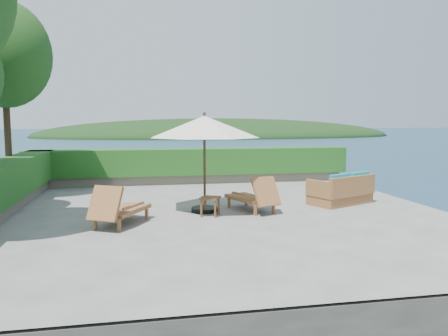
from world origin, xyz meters
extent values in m
plane|color=gray|center=(0.00, 0.00, 0.00)|extent=(12.00, 12.00, 0.00)
cube|color=#5D564A|center=(0.00, 0.00, -1.55)|extent=(12.00, 12.00, 3.00)
plane|color=#152B42|center=(0.00, 0.00, -3.00)|extent=(600.00, 600.00, 0.00)
ellipsoid|color=black|center=(25.00, 140.00, -3.00)|extent=(126.00, 57.60, 12.60)
cube|color=#706959|center=(0.00, 5.60, 0.18)|extent=(12.00, 0.60, 0.36)
cube|color=#194614|center=(0.00, 5.60, 0.85)|extent=(12.40, 0.90, 1.00)
cylinder|color=#47301B|center=(-6.00, 3.20, 2.34)|extent=(0.20, 0.20, 4.68)
ellipsoid|color=#133912|center=(-6.00, 3.20, 4.42)|extent=(2.80, 2.80, 3.22)
cylinder|color=black|center=(-0.34, 0.19, 0.06)|extent=(0.90, 0.90, 0.11)
cylinder|color=#372314|center=(-0.34, 0.19, 1.28)|extent=(0.08, 0.08, 2.56)
cone|color=beige|center=(-0.34, 0.19, 2.28)|extent=(3.73, 3.73, 0.56)
sphere|color=#372314|center=(-0.34, 0.19, 2.62)|extent=(0.12, 0.12, 0.09)
cube|color=#996537|center=(-3.04, -1.29, 0.14)|extent=(0.09, 0.09, 0.28)
cube|color=#996537|center=(-2.51, -1.57, 0.14)|extent=(0.09, 0.09, 0.28)
cube|color=#996537|center=(-2.42, -0.16, 0.14)|extent=(0.09, 0.09, 0.28)
cube|color=#996537|center=(-1.89, -0.44, 0.14)|extent=(0.09, 0.09, 0.28)
cube|color=#996537|center=(-2.41, -0.77, 0.32)|extent=(1.29, 1.56, 0.10)
cube|color=#996537|center=(-2.80, -1.48, 0.62)|extent=(0.84, 0.74, 0.75)
cube|color=#996537|center=(-2.84, -0.79, 0.48)|extent=(0.49, 0.83, 0.05)
cube|color=#996537|center=(-2.20, -1.13, 0.48)|extent=(0.49, 0.83, 0.05)
cube|color=#996537|center=(0.86, -0.57, 0.14)|extent=(0.08, 0.08, 0.27)
cube|color=#996537|center=(1.41, -0.36, 0.14)|extent=(0.08, 0.08, 0.27)
cube|color=#996537|center=(0.41, 0.62, 0.14)|extent=(0.08, 0.08, 0.27)
cube|color=#996537|center=(0.96, 0.83, 0.14)|extent=(0.08, 0.08, 0.27)
cube|color=#996537|center=(0.87, 0.23, 0.32)|extent=(1.14, 1.53, 0.09)
cube|color=#996537|center=(1.15, -0.51, 0.61)|extent=(0.81, 0.66, 0.74)
cube|color=#996537|center=(0.61, -0.10, 0.47)|extent=(0.38, 0.86, 0.05)
cube|color=#996537|center=(1.28, 0.16, 0.47)|extent=(0.38, 0.86, 0.05)
cube|color=brown|center=(-0.53, -0.45, 0.22)|extent=(0.06, 0.06, 0.44)
cube|color=brown|center=(-0.20, -0.60, 0.22)|extent=(0.06, 0.06, 0.44)
cube|color=brown|center=(-0.38, -0.12, 0.22)|extent=(0.06, 0.06, 0.44)
cube|color=brown|center=(-0.05, -0.27, 0.22)|extent=(0.06, 0.06, 0.44)
cube|color=brown|center=(-0.29, -0.36, 0.47)|extent=(0.61, 0.61, 0.05)
cube|color=#996537|center=(3.73, 0.55, 0.21)|extent=(2.09, 1.63, 0.42)
cube|color=#996537|center=(3.91, 0.15, 0.57)|extent=(1.76, 0.91, 0.57)
cube|color=#996537|center=(2.91, 0.18, 0.52)|extent=(0.50, 0.90, 0.47)
cube|color=#996537|center=(4.54, 0.92, 0.52)|extent=(0.50, 0.90, 0.47)
cube|color=teal|center=(3.31, 0.41, 0.51)|extent=(1.05, 1.02, 0.19)
cube|color=teal|center=(4.10, 0.78, 0.51)|extent=(1.05, 1.02, 0.19)
cube|color=teal|center=(3.47, 0.06, 0.75)|extent=(0.72, 0.43, 0.37)
cube|color=teal|center=(4.26, 0.43, 0.75)|extent=(0.72, 0.43, 0.37)
camera|label=1|loc=(-2.02, -11.22, 2.43)|focal=35.00mm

